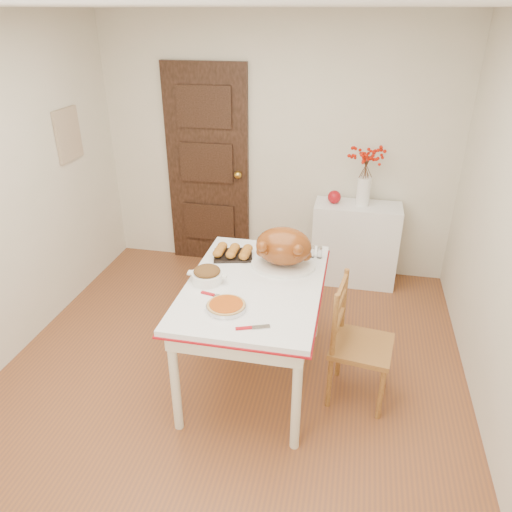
% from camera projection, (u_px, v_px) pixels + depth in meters
% --- Properties ---
extents(floor, '(3.50, 4.00, 0.00)m').
position_uv_depth(floor, '(227.00, 385.00, 3.59)').
color(floor, brown).
rests_on(floor, ground).
extents(ceiling, '(3.50, 4.00, 0.00)m').
position_uv_depth(ceiling, '(213.00, 6.00, 2.46)').
color(ceiling, white).
rests_on(ceiling, ground).
extents(wall_back, '(3.50, 0.00, 2.50)m').
position_uv_depth(wall_back, '(276.00, 150.00, 4.77)').
color(wall_back, beige).
rests_on(wall_back, ground).
extents(door_back, '(0.85, 0.06, 2.06)m').
position_uv_depth(door_back, '(208.00, 168.00, 4.97)').
color(door_back, black).
rests_on(door_back, ground).
extents(photo_board, '(0.03, 0.35, 0.45)m').
position_uv_depth(photo_board, '(68.00, 134.00, 4.28)').
color(photo_board, beige).
rests_on(photo_board, ground).
extents(sideboard, '(0.82, 0.37, 0.82)m').
position_uv_depth(sideboard, '(355.00, 244.00, 4.80)').
color(sideboard, white).
rests_on(sideboard, floor).
extents(kitchen_table, '(0.93, 1.36, 0.82)m').
position_uv_depth(kitchen_table, '(255.00, 331.00, 3.50)').
color(kitchen_table, white).
rests_on(kitchen_table, floor).
extents(chair_oak, '(0.45, 0.45, 0.91)m').
position_uv_depth(chair_oak, '(362.00, 344.00, 3.30)').
color(chair_oak, '#A16F30').
rests_on(chair_oak, floor).
extents(berry_vase, '(0.29, 0.29, 0.57)m').
position_uv_depth(berry_vase, '(365.00, 177.00, 4.48)').
color(berry_vase, white).
rests_on(berry_vase, sideboard).
extents(apple, '(0.13, 0.13, 0.13)m').
position_uv_depth(apple, '(334.00, 197.00, 4.63)').
color(apple, '#A30D15').
rests_on(apple, sideboard).
extents(turkey_platter, '(0.51, 0.43, 0.29)m').
position_uv_depth(turkey_platter, '(283.00, 248.00, 3.46)').
color(turkey_platter, brown).
rests_on(turkey_platter, kitchen_table).
extents(pumpkin_pie, '(0.26, 0.26, 0.05)m').
position_uv_depth(pumpkin_pie, '(226.00, 306.00, 3.01)').
color(pumpkin_pie, '#A8420E').
rests_on(pumpkin_pie, kitchen_table).
extents(stuffing_dish, '(0.28, 0.22, 0.11)m').
position_uv_depth(stuffing_dish, '(207.00, 275.00, 3.31)').
color(stuffing_dish, brown).
rests_on(stuffing_dish, kitchen_table).
extents(rolls_tray, '(0.33, 0.29, 0.08)m').
position_uv_depth(rolls_tray, '(233.00, 252.00, 3.65)').
color(rolls_tray, '#BD7524').
rests_on(rolls_tray, kitchen_table).
extents(pie_server, '(0.21, 0.13, 0.01)m').
position_uv_depth(pie_server, '(253.00, 327.00, 2.84)').
color(pie_server, silver).
rests_on(pie_server, kitchen_table).
extents(carving_knife, '(0.27, 0.12, 0.01)m').
position_uv_depth(carving_knife, '(219.00, 296.00, 3.15)').
color(carving_knife, silver).
rests_on(carving_knife, kitchen_table).
extents(drinking_glass, '(0.08, 0.08, 0.11)m').
position_uv_depth(drinking_glass, '(282.00, 241.00, 3.78)').
color(drinking_glass, white).
rests_on(drinking_glass, kitchen_table).
extents(shaker_pair, '(0.10, 0.06, 0.09)m').
position_uv_depth(shaker_pair, '(316.00, 252.00, 3.63)').
color(shaker_pair, white).
rests_on(shaker_pair, kitchen_table).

